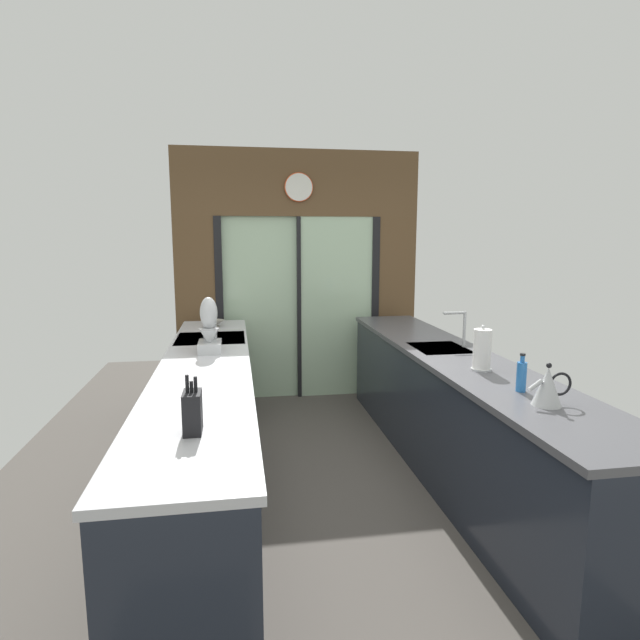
{
  "coord_description": "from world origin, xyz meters",
  "views": [
    {
      "loc": [
        -0.69,
        -3.24,
        1.78
      ],
      "look_at": [
        -0.04,
        0.72,
        1.14
      ],
      "focal_mm": 29.08,
      "sensor_mm": 36.0,
      "label": 1
    }
  ],
  "objects_px": {
    "kettle": "(548,386)",
    "paper_towel_roll": "(482,350)",
    "stand_mixer": "(209,331)",
    "oven_range": "(213,390)",
    "mixing_bowl": "(215,323)",
    "soap_bottle": "(521,376)",
    "knife_block": "(192,412)"
  },
  "relations": [
    {
      "from": "mixing_bowl",
      "to": "stand_mixer",
      "type": "relative_size",
      "value": 0.43
    },
    {
      "from": "oven_range",
      "to": "knife_block",
      "type": "relative_size",
      "value": 3.47
    },
    {
      "from": "kettle",
      "to": "paper_towel_roll",
      "type": "relative_size",
      "value": 0.81
    },
    {
      "from": "stand_mixer",
      "to": "mixing_bowl",
      "type": "bearing_deg",
      "value": 90.0
    },
    {
      "from": "kettle",
      "to": "paper_towel_roll",
      "type": "distance_m",
      "value": 0.73
    },
    {
      "from": "mixing_bowl",
      "to": "knife_block",
      "type": "height_order",
      "value": "knife_block"
    },
    {
      "from": "knife_block",
      "to": "kettle",
      "type": "bearing_deg",
      "value": 2.94
    },
    {
      "from": "mixing_bowl",
      "to": "kettle",
      "type": "height_order",
      "value": "kettle"
    },
    {
      "from": "kettle",
      "to": "soap_bottle",
      "type": "distance_m",
      "value": 0.25
    },
    {
      "from": "stand_mixer",
      "to": "kettle",
      "type": "relative_size",
      "value": 1.73
    },
    {
      "from": "mixing_bowl",
      "to": "knife_block",
      "type": "xyz_separation_m",
      "value": [
        -0.0,
        -2.78,
        0.06
      ]
    },
    {
      "from": "mixing_bowl",
      "to": "soap_bottle",
      "type": "distance_m",
      "value": 3.02
    },
    {
      "from": "oven_range",
      "to": "paper_towel_roll",
      "type": "distance_m",
      "value": 2.36
    },
    {
      "from": "knife_block",
      "to": "soap_bottle",
      "type": "xyz_separation_m",
      "value": [
        1.78,
        0.34,
        -0.01
      ]
    },
    {
      "from": "mixing_bowl",
      "to": "stand_mixer",
      "type": "height_order",
      "value": "stand_mixer"
    },
    {
      "from": "stand_mixer",
      "to": "oven_range",
      "type": "bearing_deg",
      "value": 91.9
    },
    {
      "from": "oven_range",
      "to": "kettle",
      "type": "distance_m",
      "value": 2.84
    },
    {
      "from": "soap_bottle",
      "to": "stand_mixer",
      "type": "bearing_deg",
      "value": 143.34
    },
    {
      "from": "stand_mixer",
      "to": "soap_bottle",
      "type": "relative_size",
      "value": 1.92
    },
    {
      "from": "oven_range",
      "to": "soap_bottle",
      "type": "height_order",
      "value": "soap_bottle"
    },
    {
      "from": "knife_block",
      "to": "soap_bottle",
      "type": "height_order",
      "value": "knife_block"
    },
    {
      "from": "oven_range",
      "to": "knife_block",
      "type": "xyz_separation_m",
      "value": [
        0.02,
        -2.22,
        0.56
      ]
    },
    {
      "from": "knife_block",
      "to": "paper_towel_roll",
      "type": "relative_size",
      "value": 0.88
    },
    {
      "from": "stand_mixer",
      "to": "knife_block",
      "type": "bearing_deg",
      "value": -90.0
    },
    {
      "from": "kettle",
      "to": "soap_bottle",
      "type": "height_order",
      "value": "kettle"
    },
    {
      "from": "stand_mixer",
      "to": "paper_towel_roll",
      "type": "relative_size",
      "value": 1.4
    },
    {
      "from": "paper_towel_roll",
      "to": "stand_mixer",
      "type": "bearing_deg",
      "value": 154.59
    },
    {
      "from": "stand_mixer",
      "to": "paper_towel_roll",
      "type": "height_order",
      "value": "stand_mixer"
    },
    {
      "from": "oven_range",
      "to": "stand_mixer",
      "type": "xyz_separation_m",
      "value": [
        0.02,
        -0.56,
        0.63
      ]
    },
    {
      "from": "stand_mixer",
      "to": "soap_bottle",
      "type": "height_order",
      "value": "stand_mixer"
    },
    {
      "from": "mixing_bowl",
      "to": "paper_towel_roll",
      "type": "xyz_separation_m",
      "value": [
        1.78,
        -1.96,
        0.1
      ]
    },
    {
      "from": "knife_block",
      "to": "paper_towel_roll",
      "type": "distance_m",
      "value": 1.96
    }
  ]
}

